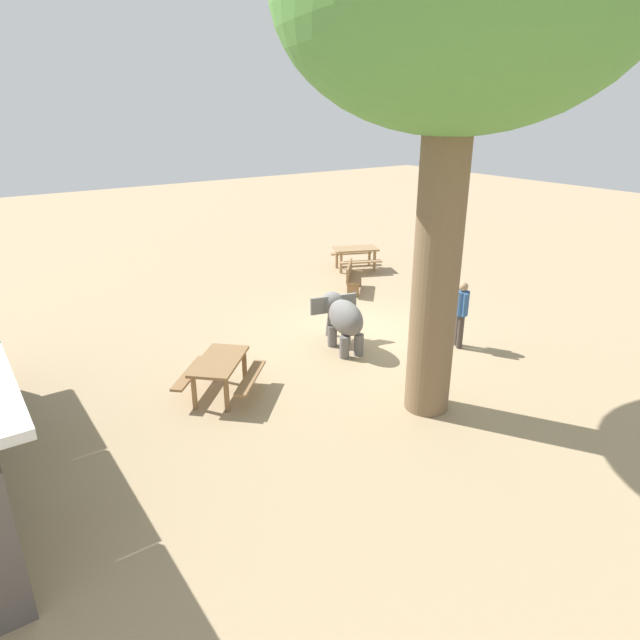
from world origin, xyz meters
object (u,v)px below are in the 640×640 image
(person_handler, at_px, (461,310))
(wooden_bench, at_px, (353,277))
(picnic_table_far, at_px, (220,369))
(elephant, at_px, (342,317))
(picnic_table_near, at_px, (356,253))

(person_handler, xyz_separation_m, wooden_bench, (4.79, -0.53, -0.48))
(person_handler, xyz_separation_m, picnic_table_far, (1.10, 5.71, -0.36))
(picnic_table_far, bearing_deg, elephant, 141.71)
(person_handler, relative_size, wooden_bench, 1.25)
(person_handler, relative_size, picnic_table_near, 0.83)
(person_handler, xyz_separation_m, picnic_table_near, (6.62, -2.10, -0.36))
(elephant, relative_size, picnic_table_far, 0.85)
(wooden_bench, distance_m, picnic_table_near, 2.41)
(wooden_bench, xyz_separation_m, picnic_table_near, (1.83, -1.57, 0.12))
(person_handler, distance_m, picnic_table_near, 6.95)
(elephant, height_order, picnic_table_near, elephant)
(wooden_bench, height_order, picnic_table_near, wooden_bench)
(elephant, distance_m, wooden_bench, 4.32)
(person_handler, bearing_deg, wooden_bench, -66.06)
(wooden_bench, distance_m, picnic_table_far, 7.25)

